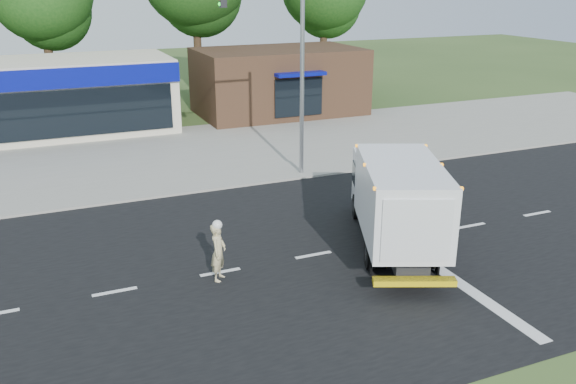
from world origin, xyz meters
name	(u,v)px	position (x,y,z in m)	size (l,w,h in m)	color
ground	(313,255)	(0.00, 0.00, 0.00)	(120.00, 120.00, 0.00)	#385123
road_asphalt	(313,255)	(0.00, 0.00, 0.00)	(60.00, 14.00, 0.02)	black
sidewalk	(231,178)	(0.00, 8.20, 0.06)	(60.00, 2.40, 0.12)	gray
parking_apron	(196,146)	(0.00, 14.00, 0.01)	(60.00, 9.00, 0.02)	gray
lane_markings	(374,265)	(1.35, -1.35, 0.02)	(55.20, 7.00, 0.01)	silver
ems_box_truck	(396,196)	(2.57, -0.49, 1.75)	(4.57, 7.11, 3.03)	black
emergency_worker	(218,251)	(-3.14, -0.40, 0.89)	(0.69, 0.74, 1.82)	#C6B584
brown_storefront	(279,81)	(7.00, 19.98, 2.00)	(10.00, 6.70, 4.00)	#382316
traffic_signal_pole	(288,61)	(2.35, 7.60, 4.92)	(3.51, 0.25, 8.00)	gray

